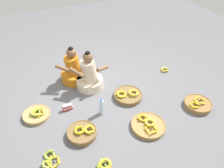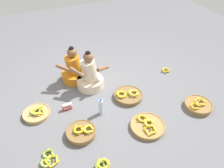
% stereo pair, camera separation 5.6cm
% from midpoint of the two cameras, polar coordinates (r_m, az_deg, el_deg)
% --- Properties ---
extents(ground_plane, '(10.00, 10.00, 0.00)m').
position_cam_midpoint_polar(ground_plane, '(4.17, -0.70, -2.17)').
color(ground_plane, slate).
extents(vendor_woman_front, '(0.75, 0.52, 0.81)m').
position_cam_midpoint_polar(vendor_woman_front, '(4.17, -5.50, 2.10)').
color(vendor_woman_front, beige).
rests_on(vendor_woman_front, ground).
extents(vendor_woman_behind, '(0.73, 0.54, 0.77)m').
position_cam_midpoint_polar(vendor_woman_behind, '(4.41, -9.58, 3.75)').
color(vendor_woman_behind, orange).
rests_on(vendor_woman_behind, ground).
extents(banana_basket_near_bicycle, '(0.56, 0.56, 0.13)m').
position_cam_midpoint_polar(banana_basket_near_bicycle, '(3.58, 9.78, -10.80)').
color(banana_basket_near_bicycle, '#A87F47').
rests_on(banana_basket_near_bicycle, ground).
extents(banana_basket_front_center, '(0.47, 0.47, 0.17)m').
position_cam_midpoint_polar(banana_basket_front_center, '(3.46, -7.67, -12.49)').
color(banana_basket_front_center, brown).
rests_on(banana_basket_front_center, ground).
extents(banana_basket_back_center, '(0.48, 0.48, 0.17)m').
position_cam_midpoint_polar(banana_basket_back_center, '(4.14, 22.12, -5.18)').
color(banana_basket_back_center, olive).
rests_on(banana_basket_back_center, ground).
extents(banana_basket_front_right, '(0.53, 0.53, 0.15)m').
position_cam_midpoint_polar(banana_basket_front_right, '(4.04, 4.66, -2.99)').
color(banana_basket_front_right, brown).
rests_on(banana_basket_front_right, ground).
extents(banana_basket_back_right, '(0.46, 0.46, 0.14)m').
position_cam_midpoint_polar(banana_basket_back_right, '(3.92, -18.91, -7.29)').
color(banana_basket_back_right, tan).
rests_on(banana_basket_back_right, ground).
extents(loose_bananas_mid_right, '(0.18, 0.20, 0.08)m').
position_cam_midpoint_polar(loose_bananas_mid_right, '(4.86, 14.27, 3.57)').
color(loose_bananas_mid_right, yellow).
rests_on(loose_bananas_mid_right, ground).
extents(loose_bananas_near_vendor, '(0.28, 0.33, 0.09)m').
position_cam_midpoint_polar(loose_bananas_near_vendor, '(3.31, -15.91, -18.38)').
color(loose_bananas_near_vendor, gold).
rests_on(loose_bananas_near_vendor, ground).
extents(loose_bananas_front_left, '(0.25, 0.22, 0.08)m').
position_cam_midpoint_polar(loose_bananas_front_left, '(3.15, -2.06, -20.51)').
color(loose_bananas_front_left, yellow).
rests_on(loose_bananas_front_left, ground).
extents(water_bottle, '(0.08, 0.08, 0.32)m').
position_cam_midpoint_polar(water_bottle, '(3.66, -2.48, -6.08)').
color(water_bottle, silver).
rests_on(water_bottle, ground).
extents(packet_carton_stack, '(0.18, 0.06, 0.12)m').
position_cam_midpoint_polar(packet_carton_stack, '(3.87, -11.31, -5.89)').
color(packet_carton_stack, red).
rests_on(packet_carton_stack, ground).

